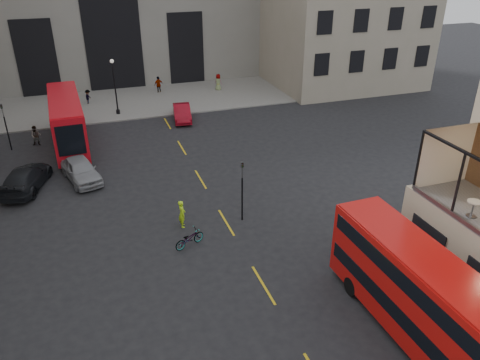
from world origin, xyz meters
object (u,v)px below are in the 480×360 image
object	(u,v)px
pedestrian_a	(36,136)
pedestrian_b	(88,97)
car_a	(81,170)
bicycle	(189,238)
pedestrian_d	(218,82)
bus_far	(67,119)
cafe_table_far	(473,206)
pedestrian_c	(159,85)
traffic_light_near	(242,184)
street_lamp_b	(115,91)
car_c	(26,178)
traffic_light_far	(5,121)
car_b	(182,113)
bus_near	(422,295)
cyclist	(182,214)

from	to	relation	value
pedestrian_a	pedestrian_b	distance (m)	10.84
car_a	bicycle	xyz separation A→B (m)	(5.25, -10.23, -0.32)
pedestrian_b	pedestrian_d	size ratio (longest dim) A/B	0.83
bus_far	pedestrian_a	xyz separation A→B (m)	(-2.62, 1.05, -1.46)
cafe_table_far	pedestrian_c	bearing A→B (deg)	99.95
traffic_light_near	street_lamp_b	bearing A→B (deg)	102.80
street_lamp_b	car_c	distance (m)	15.49
traffic_light_far	car_b	xyz separation A→B (m)	(14.52, 2.54, -1.71)
bicycle	pedestrian_c	xyz separation A→B (m)	(3.66, 29.62, 0.44)
pedestrian_c	street_lamp_b	bearing A→B (deg)	33.58
bus_near	pedestrian_d	bearing A→B (deg)	85.84
traffic_light_far	car_c	bearing A→B (deg)	-77.87
traffic_light_near	pedestrian_a	size ratio (longest dim) A/B	2.31
car_b	cafe_table_far	xyz separation A→B (m)	(6.17, -28.41, 4.36)
pedestrian_a	pedestrian_d	world-z (taller)	pedestrian_d
cafe_table_far	street_lamp_b	bearing A→B (deg)	110.15
car_c	cafe_table_far	size ratio (longest dim) A/B	7.36
traffic_light_far	pedestrian_a	distance (m)	2.55
traffic_light_far	car_a	xyz separation A→B (m)	(5.15, -7.40, -1.63)
traffic_light_far	cafe_table_far	world-z (taller)	cafe_table_far
car_a	traffic_light_far	bearing A→B (deg)	109.62
street_lamp_b	cafe_table_far	size ratio (longest dim) A/B	7.40
traffic_light_near	traffic_light_far	bearing A→B (deg)	131.19
street_lamp_b	pedestrian_a	size ratio (longest dim) A/B	3.24
traffic_light_near	bus_far	size ratio (longest dim) A/B	0.37
traffic_light_far	car_b	distance (m)	14.84
car_a	car_c	distance (m)	3.53
bus_far	cafe_table_far	world-z (taller)	cafe_table_far
bus_far	cyclist	size ratio (longest dim) A/B	6.09
street_lamp_b	car_a	world-z (taller)	street_lamp_b
bus_near	pedestrian_a	distance (m)	31.78
pedestrian_c	pedestrian_d	distance (m)	6.57
car_c	pedestrian_a	xyz separation A→B (m)	(0.33, 7.91, 0.05)
cyclist	pedestrian_b	size ratio (longest dim) A/B	1.09
traffic_light_near	car_a	bearing A→B (deg)	135.82
pedestrian_b	bus_near	bearing A→B (deg)	-142.14
car_a	bus_far	bearing A→B (deg)	79.74
bicycle	street_lamp_b	bearing A→B (deg)	-19.42
bicycle	pedestrian_b	bearing A→B (deg)	-14.84
traffic_light_far	pedestrian_c	size ratio (longest dim) A/B	2.05
pedestrian_d	traffic_light_far	bearing A→B (deg)	76.91
car_b	pedestrian_a	size ratio (longest dim) A/B	2.64
bus_far	street_lamp_b	bearing A→B (deg)	56.28
car_a	pedestrian_b	bearing A→B (deg)	70.41
street_lamp_b	car_a	distance (m)	14.03
traffic_light_far	bus_far	world-z (taller)	bus_far
bus_near	car_c	size ratio (longest dim) A/B	1.90
cyclist	pedestrian_c	bearing A→B (deg)	-1.85
bus_far	pedestrian_b	bearing A→B (deg)	79.91
traffic_light_near	bicycle	size ratio (longest dim) A/B	2.07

